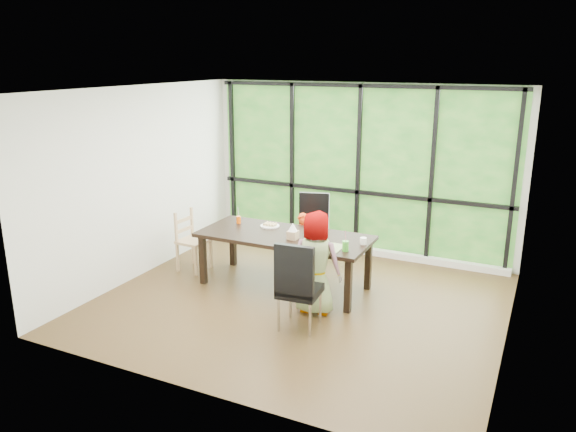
# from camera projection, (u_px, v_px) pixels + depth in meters

# --- Properties ---
(ground) EXTENTS (5.00, 5.00, 0.00)m
(ground) POSITION_uv_depth(u_px,v_px,m) (300.00, 302.00, 7.23)
(ground) COLOR black
(ground) RESTS_ON ground
(back_wall) EXTENTS (5.00, 0.00, 5.00)m
(back_wall) POSITION_uv_depth(u_px,v_px,m) (359.00, 170.00, 8.81)
(back_wall) COLOR silver
(back_wall) RESTS_ON ground
(foliage_backdrop) EXTENTS (4.80, 0.02, 2.65)m
(foliage_backdrop) POSITION_uv_depth(u_px,v_px,m) (359.00, 170.00, 8.79)
(foliage_backdrop) COLOR #1D4E1A
(foliage_backdrop) RESTS_ON back_wall
(window_mullions) EXTENTS (4.80, 0.06, 2.65)m
(window_mullions) POSITION_uv_depth(u_px,v_px,m) (358.00, 170.00, 8.76)
(window_mullions) COLOR black
(window_mullions) RESTS_ON back_wall
(window_sill) EXTENTS (4.80, 0.12, 0.10)m
(window_sill) POSITION_uv_depth(u_px,v_px,m) (355.00, 249.00, 9.08)
(window_sill) COLOR silver
(window_sill) RESTS_ON ground
(dining_table) EXTENTS (2.41, 1.20, 0.75)m
(dining_table) POSITION_uv_depth(u_px,v_px,m) (285.00, 261.00, 7.64)
(dining_table) COLOR black
(dining_table) RESTS_ON ground
(chair_window_leather) EXTENTS (0.57, 0.57, 1.08)m
(chair_window_leather) POSITION_uv_depth(u_px,v_px,m) (312.00, 230.00, 8.42)
(chair_window_leather) COLOR black
(chair_window_leather) RESTS_ON ground
(chair_interior_leather) EXTENTS (0.50, 0.50, 1.08)m
(chair_interior_leather) POSITION_uv_depth(u_px,v_px,m) (300.00, 284.00, 6.42)
(chair_interior_leather) COLOR black
(chair_interior_leather) RESTS_ON ground
(chair_end_beech) EXTENTS (0.43, 0.45, 0.90)m
(chair_end_beech) POSITION_uv_depth(u_px,v_px,m) (194.00, 241.00, 8.22)
(chair_end_beech) COLOR tan
(chair_end_beech) RESTS_ON ground
(child_toddler) EXTENTS (0.34, 0.23, 0.89)m
(child_toddler) POSITION_uv_depth(u_px,v_px,m) (303.00, 243.00, 8.15)
(child_toddler) COLOR red
(child_toddler) RESTS_ON ground
(child_older) EXTENTS (0.67, 0.47, 1.30)m
(child_older) POSITION_uv_depth(u_px,v_px,m) (315.00, 263.00, 6.79)
(child_older) COLOR gray
(child_older) RESTS_ON ground
(placemat) EXTENTS (0.51, 0.38, 0.01)m
(placemat) POSITION_uv_depth(u_px,v_px,m) (322.00, 246.00, 7.06)
(placemat) COLOR tan
(placemat) RESTS_ON dining_table
(plate_far) EXTENTS (0.27, 0.27, 0.02)m
(plate_far) POSITION_uv_depth(u_px,v_px,m) (270.00, 226.00, 7.90)
(plate_far) COLOR white
(plate_far) RESTS_ON dining_table
(plate_near) EXTENTS (0.26, 0.26, 0.02)m
(plate_near) POSITION_uv_depth(u_px,v_px,m) (322.00, 246.00, 7.06)
(plate_near) COLOR white
(plate_near) RESTS_ON dining_table
(orange_cup) EXTENTS (0.07, 0.07, 0.10)m
(orange_cup) POSITION_uv_depth(u_px,v_px,m) (239.00, 220.00, 8.04)
(orange_cup) COLOR #F65A06
(orange_cup) RESTS_ON dining_table
(green_cup) EXTENTS (0.08, 0.08, 0.13)m
(green_cup) POSITION_uv_depth(u_px,v_px,m) (345.00, 246.00, 6.89)
(green_cup) COLOR green
(green_cup) RESTS_ON dining_table
(white_mug) EXTENTS (0.09, 0.09, 0.09)m
(white_mug) POSITION_uv_depth(u_px,v_px,m) (363.00, 241.00, 7.14)
(white_mug) COLOR white
(white_mug) RESTS_ON dining_table
(tissue_box) EXTENTS (0.13, 0.13, 0.11)m
(tissue_box) POSITION_uv_depth(u_px,v_px,m) (293.00, 235.00, 7.34)
(tissue_box) COLOR tan
(tissue_box) RESTS_ON dining_table
(crepe_rolls_far) EXTENTS (0.20, 0.12, 0.04)m
(crepe_rolls_far) POSITION_uv_depth(u_px,v_px,m) (270.00, 224.00, 7.89)
(crepe_rolls_far) COLOR tan
(crepe_rolls_far) RESTS_ON plate_far
(crepe_rolls_near) EXTENTS (0.10, 0.12, 0.04)m
(crepe_rolls_near) POSITION_uv_depth(u_px,v_px,m) (322.00, 244.00, 7.05)
(crepe_rolls_near) COLOR tan
(crepe_rolls_near) RESTS_ON plate_near
(straw_white) EXTENTS (0.01, 0.04, 0.20)m
(straw_white) POSITION_uv_depth(u_px,v_px,m) (238.00, 214.00, 8.01)
(straw_white) COLOR white
(straw_white) RESTS_ON orange_cup
(straw_pink) EXTENTS (0.01, 0.04, 0.20)m
(straw_pink) POSITION_uv_depth(u_px,v_px,m) (346.00, 238.00, 6.86)
(straw_pink) COLOR pink
(straw_pink) RESTS_ON green_cup
(tissue) EXTENTS (0.12, 0.12, 0.11)m
(tissue) POSITION_uv_depth(u_px,v_px,m) (293.00, 227.00, 7.31)
(tissue) COLOR white
(tissue) RESTS_ON tissue_box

